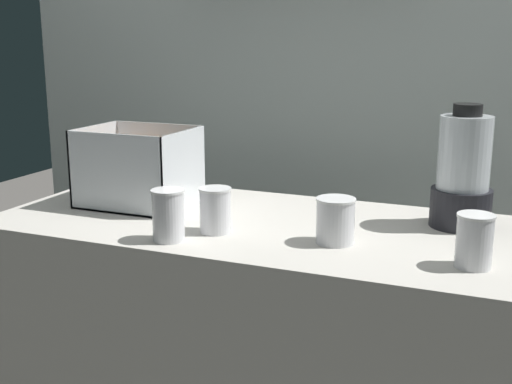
# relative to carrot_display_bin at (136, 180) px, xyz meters

# --- Properties ---
(counter) EXTENTS (1.40, 0.64, 0.90)m
(counter) POSITION_rel_carrot_display_bin_xyz_m (0.40, -0.04, -0.52)
(counter) COLOR beige
(counter) RESTS_ON ground_plane
(back_wall_unit) EXTENTS (2.60, 0.24, 2.50)m
(back_wall_unit) POSITION_rel_carrot_display_bin_xyz_m (0.39, 0.73, 0.30)
(back_wall_unit) COLOR silver
(back_wall_unit) RESTS_ON ground_plane
(carrot_display_bin) EXTENTS (0.31, 0.24, 0.22)m
(carrot_display_bin) POSITION_rel_carrot_display_bin_xyz_m (0.00, 0.00, 0.00)
(carrot_display_bin) COLOR white
(carrot_display_bin) RESTS_ON counter
(blender_pitcher) EXTENTS (0.16, 0.16, 0.32)m
(blender_pitcher) POSITION_rel_carrot_display_bin_xyz_m (0.90, 0.12, 0.06)
(blender_pitcher) COLOR black
(blender_pitcher) RESTS_ON counter
(juice_cup_orange_far_left) EXTENTS (0.08, 0.08, 0.13)m
(juice_cup_orange_far_left) POSITION_rel_carrot_display_bin_xyz_m (0.27, -0.27, -0.02)
(juice_cup_orange_far_left) COLOR white
(juice_cup_orange_far_left) RESTS_ON counter
(juice_cup_orange_left) EXTENTS (0.08, 0.08, 0.11)m
(juice_cup_orange_left) POSITION_rel_carrot_display_bin_xyz_m (0.34, -0.17, -0.02)
(juice_cup_orange_left) COLOR white
(juice_cup_orange_left) RESTS_ON counter
(juice_cup_carrot_middle) EXTENTS (0.10, 0.10, 0.11)m
(juice_cup_carrot_middle) POSITION_rel_carrot_display_bin_xyz_m (0.64, -0.14, -0.02)
(juice_cup_carrot_middle) COLOR white
(juice_cup_carrot_middle) RESTS_ON counter
(juice_cup_orange_right) EXTENTS (0.08, 0.08, 0.12)m
(juice_cup_orange_right) POSITION_rel_carrot_display_bin_xyz_m (0.96, -0.19, -0.02)
(juice_cup_orange_right) COLOR white
(juice_cup_orange_right) RESTS_ON counter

